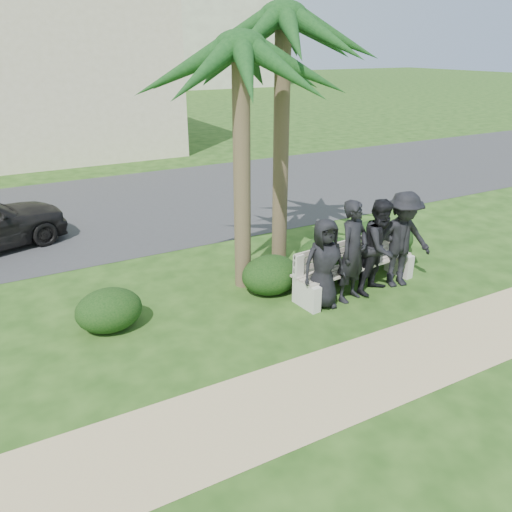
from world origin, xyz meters
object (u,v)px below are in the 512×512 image
(park_bench, at_px, (355,269))
(man_b, at_px, (353,251))
(man_a, at_px, (324,264))
(palm_right, at_px, (283,20))
(man_d, at_px, (402,240))
(palm_left, at_px, (241,50))
(man_c, at_px, (380,247))

(park_bench, xyz_separation_m, man_b, (-0.35, -0.30, 0.54))
(man_a, bearing_deg, park_bench, 23.69)
(park_bench, bearing_deg, palm_right, 101.61)
(man_b, distance_m, man_d, 1.21)
(man_b, bearing_deg, park_bench, 23.22)
(palm_left, distance_m, palm_right, 1.50)
(palm_right, bearing_deg, park_bench, -72.22)
(park_bench, height_order, palm_left, palm_left)
(man_a, xyz_separation_m, man_c, (1.29, -0.01, 0.09))
(park_bench, xyz_separation_m, man_c, (0.32, -0.29, 0.50))
(man_d, xyz_separation_m, palm_left, (-2.71, 1.48, 3.41))
(park_bench, height_order, man_c, man_c)
(man_c, xyz_separation_m, man_d, (0.54, 0.01, 0.03))
(man_d, xyz_separation_m, palm_right, (-1.47, 2.15, 3.91))
(man_b, xyz_separation_m, man_d, (1.21, 0.02, -0.00))
(man_b, bearing_deg, palm_left, 117.13)
(park_bench, bearing_deg, palm_left, 140.80)
(man_d, height_order, palm_right, palm_right)
(man_a, height_order, man_c, man_c)
(man_a, relative_size, man_c, 0.90)
(man_b, distance_m, man_c, 0.67)
(park_bench, xyz_separation_m, palm_left, (-1.84, 1.20, 3.94))
(man_d, bearing_deg, park_bench, 175.02)
(park_bench, distance_m, man_a, 1.09)
(man_d, bearing_deg, palm_right, 137.04)
(man_d, bearing_deg, palm_left, 164.17)
(man_a, distance_m, man_c, 1.30)
(palm_left, relative_size, palm_right, 0.91)
(man_b, distance_m, palm_left, 4.01)
(park_bench, relative_size, man_b, 1.42)
(man_c, relative_size, palm_left, 0.35)
(man_d, relative_size, palm_left, 0.36)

